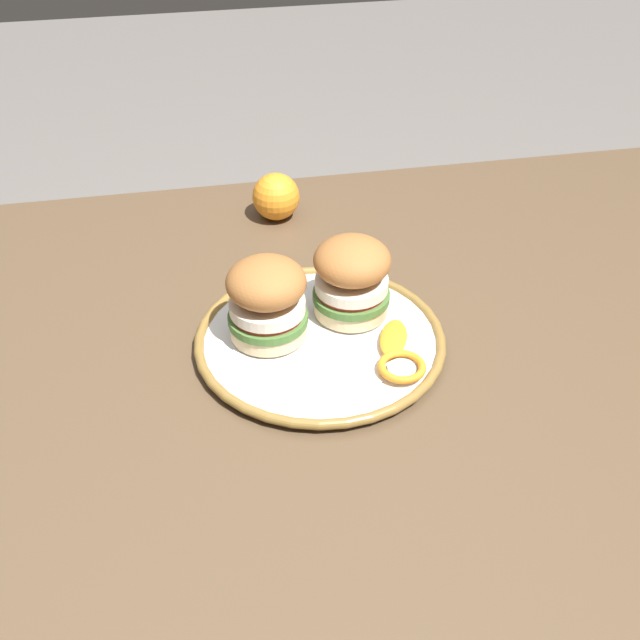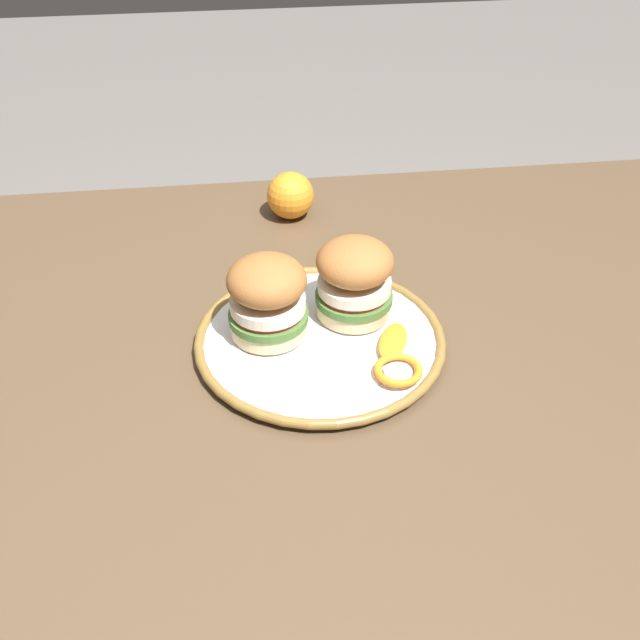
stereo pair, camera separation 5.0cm
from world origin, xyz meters
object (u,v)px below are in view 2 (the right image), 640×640
Objects in this scene: sandwich_half_right at (355,278)px; whole_orange at (289,195)px; sandwich_half_left at (267,297)px; dining_table at (320,428)px; dinner_plate at (320,340)px.

sandwich_half_right reaches higher than whole_orange.
sandwich_half_left is at bearing 80.18° from whole_orange.
dinner_plate is (-0.01, -0.05, 0.09)m from dining_table.
dinner_plate is 4.27× the size of whole_orange.
whole_orange is at bearing -99.82° from sandwich_half_left.
sandwich_half_left is at bearing 13.50° from sandwich_half_right.
whole_orange reaches higher than dining_table.
sandwich_half_left reaches higher than dinner_plate.
dining_table is 12.98× the size of sandwich_half_left.
dinner_plate is at bearing -96.60° from dining_table.
sandwich_half_left is (0.06, -0.01, 0.06)m from dinner_plate.
dining_table is 4.84× the size of dinner_plate.
sandwich_half_right is 0.28m from whole_orange.
sandwich_half_left is at bearing -51.71° from dining_table.
dining_table is 13.08× the size of sandwich_half_right.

